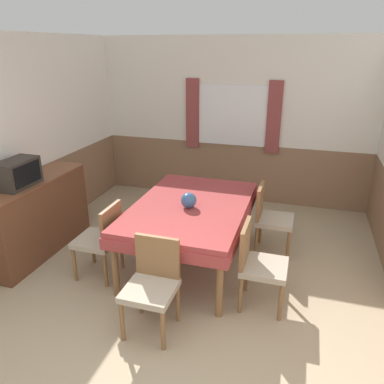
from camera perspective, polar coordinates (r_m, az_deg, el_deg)
wall_back at (r=6.13m, az=6.22°, el=10.58°), size 4.75×0.10×2.60m
wall_left at (r=5.15m, az=-24.04°, el=6.73°), size 0.05×4.67×2.60m
dining_table at (r=4.30m, az=-0.18°, el=-3.09°), size 1.28×1.88×0.76m
chair_left_near at (r=4.25m, az=-13.58°, el=-6.75°), size 0.44×0.44×0.87m
chair_right_far at (r=4.72m, az=11.80°, el=-3.64°), size 0.44×0.44×0.87m
chair_right_near at (r=3.75m, az=10.01°, el=-10.46°), size 0.44×0.44×0.87m
chair_head_near at (r=3.44m, az=-6.05°, el=-13.47°), size 0.44×0.44×0.87m
sideboard at (r=5.00m, az=-22.65°, el=-3.41°), size 0.46×1.58×0.95m
tv at (r=4.65m, az=-25.08°, el=2.59°), size 0.29×0.50×0.31m
vase at (r=4.13m, az=-0.51°, el=-1.28°), size 0.17×0.17×0.17m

